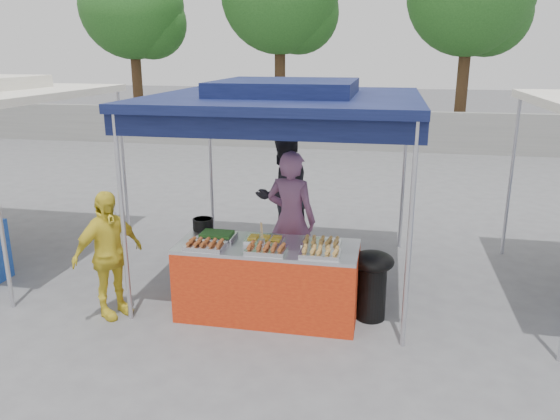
% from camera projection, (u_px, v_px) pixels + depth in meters
% --- Properties ---
extents(ground_plane, '(80.00, 80.00, 0.00)m').
position_uv_depth(ground_plane, '(270.00, 311.00, 6.35)').
color(ground_plane, '#5C5C5E').
extents(back_wall, '(40.00, 0.25, 1.20)m').
position_uv_depth(back_wall, '(347.00, 130.00, 16.54)').
color(back_wall, gray).
rests_on(back_wall, ground_plane).
extents(main_canopy, '(3.20, 3.20, 2.57)m').
position_uv_depth(main_canopy, '(286.00, 97.00, 6.60)').
color(main_canopy, silver).
rests_on(main_canopy, ground_plane).
extents(tree_0, '(3.66, 3.62, 6.22)m').
position_uv_depth(tree_0, '(137.00, 11.00, 19.07)').
color(tree_0, '#422C19').
rests_on(tree_0, ground_plane).
extents(vendor_table, '(2.00, 0.80, 0.85)m').
position_uv_depth(vendor_table, '(268.00, 280.00, 6.14)').
color(vendor_table, red).
rests_on(vendor_table, ground_plane).
extents(food_tray_fl, '(0.42, 0.30, 0.07)m').
position_uv_depth(food_tray_fl, '(205.00, 245.00, 5.90)').
color(food_tray_fl, silver).
rests_on(food_tray_fl, vendor_table).
extents(food_tray_fm, '(0.42, 0.30, 0.07)m').
position_uv_depth(food_tray_fm, '(266.00, 249.00, 5.78)').
color(food_tray_fm, silver).
rests_on(food_tray_fm, vendor_table).
extents(food_tray_fr, '(0.42, 0.30, 0.07)m').
position_uv_depth(food_tray_fr, '(320.00, 253.00, 5.69)').
color(food_tray_fr, silver).
rests_on(food_tray_fr, vendor_table).
extents(food_tray_bl, '(0.42, 0.30, 0.07)m').
position_uv_depth(food_tray_bl, '(217.00, 236.00, 6.21)').
color(food_tray_bl, silver).
rests_on(food_tray_bl, vendor_table).
extents(food_tray_bm, '(0.42, 0.30, 0.07)m').
position_uv_depth(food_tray_bm, '(265.00, 240.00, 6.08)').
color(food_tray_bm, silver).
rests_on(food_tray_bm, vendor_table).
extents(food_tray_br, '(0.42, 0.30, 0.07)m').
position_uv_depth(food_tray_br, '(321.00, 243.00, 5.97)').
color(food_tray_br, silver).
rests_on(food_tray_br, vendor_table).
extents(cooking_pot, '(0.24, 0.24, 0.14)m').
position_uv_depth(cooking_pot, '(203.00, 224.00, 6.50)').
color(cooking_pot, black).
rests_on(cooking_pot, vendor_table).
extents(skewer_cup, '(0.08, 0.08, 0.10)m').
position_uv_depth(skewer_cup, '(261.00, 243.00, 5.92)').
color(skewer_cup, silver).
rests_on(skewer_cup, vendor_table).
extents(wok_burner, '(0.48, 0.48, 0.80)m').
position_uv_depth(wok_burner, '(372.00, 279.00, 6.05)').
color(wok_burner, black).
rests_on(wok_burner, ground_plane).
extents(crate_left, '(0.56, 0.39, 0.33)m').
position_uv_depth(crate_left, '(237.00, 276.00, 6.91)').
color(crate_left, '#1431A6').
rests_on(crate_left, ground_plane).
extents(crate_right, '(0.46, 0.32, 0.28)m').
position_uv_depth(crate_right, '(309.00, 282.00, 6.80)').
color(crate_right, '#1431A6').
rests_on(crate_right, ground_plane).
extents(crate_stacked, '(0.44, 0.31, 0.27)m').
position_uv_depth(crate_stacked, '(309.00, 262.00, 6.73)').
color(crate_stacked, '#1431A6').
rests_on(crate_stacked, crate_right).
extents(vendor_woman, '(0.72, 0.55, 1.75)m').
position_uv_depth(vendor_woman, '(291.00, 220.00, 6.82)').
color(vendor_woman, '#8C597F').
rests_on(vendor_woman, ground_plane).
extents(helper_man, '(1.10, 1.10, 1.80)m').
position_uv_depth(helper_man, '(283.00, 195.00, 7.90)').
color(helper_man, black).
rests_on(helper_man, ground_plane).
extents(customer_person, '(0.73, 0.92, 1.46)m').
position_uv_depth(customer_person, '(108.00, 255.00, 6.06)').
color(customer_person, yellow).
rests_on(customer_person, ground_plane).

